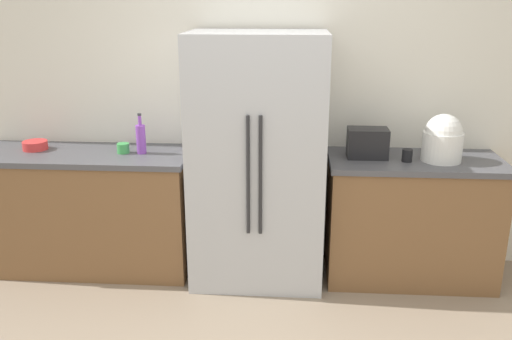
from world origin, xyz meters
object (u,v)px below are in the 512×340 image
at_px(cup_a, 123,148).
at_px(bowl_a, 35,145).
at_px(rice_cooker, 443,139).
at_px(bottle_a, 141,138).
at_px(cup_b, 407,155).
at_px(toaster, 367,143).
at_px(refrigerator, 258,161).

distance_m(cup_a, bowl_a, 0.68).
bearing_deg(cup_a, bowl_a, 176.17).
relative_size(rice_cooker, bottle_a, 1.11).
bearing_deg(bottle_a, cup_b, -2.27).
xyz_separation_m(bottle_a, cup_b, (1.87, -0.07, -0.07)).
relative_size(bottle_a, cup_a, 3.33).
height_order(cup_a, bowl_a, cup_a).
relative_size(toaster, cup_b, 3.24).
height_order(toaster, rice_cooker, rice_cooker).
xyz_separation_m(cup_a, bowl_a, (-0.68, 0.05, -0.00)).
bearing_deg(bottle_a, refrigerator, -4.06).
bearing_deg(toaster, bowl_a, 179.17).
bearing_deg(cup_b, bottle_a, 177.73).
distance_m(refrigerator, bottle_a, 0.85).
distance_m(rice_cooker, bowl_a, 2.92).
bearing_deg(bowl_a, refrigerator, -3.61).
height_order(refrigerator, bottle_a, refrigerator).
distance_m(cup_b, bowl_a, 2.68).
distance_m(refrigerator, bowl_a, 1.66).
height_order(toaster, bottle_a, bottle_a).
bearing_deg(bottle_a, toaster, 0.33).
bearing_deg(rice_cooker, bottle_a, 178.97).
distance_m(toaster, cup_a, 1.74).
relative_size(refrigerator, cup_a, 20.13).
bearing_deg(bottle_a, rice_cooker, -1.03).
height_order(cup_a, cup_b, cup_b).
height_order(refrigerator, cup_a, refrigerator).
distance_m(bottle_a, bowl_a, 0.82).
relative_size(toaster, bowl_a, 1.56).
relative_size(rice_cooker, bowl_a, 1.82).
relative_size(refrigerator, bottle_a, 6.05).
relative_size(cup_b, bowl_a, 0.48).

